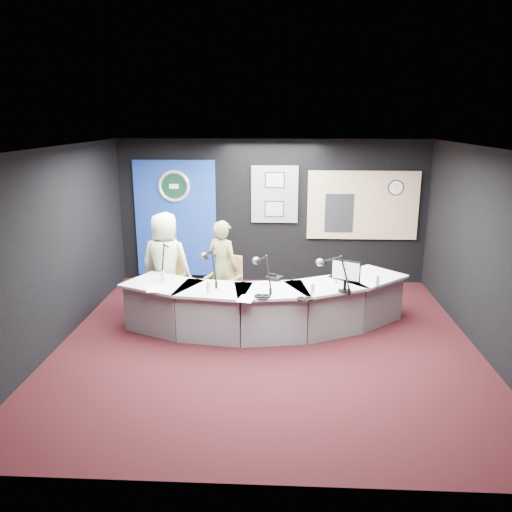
{
  "coord_description": "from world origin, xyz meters",
  "views": [
    {
      "loc": [
        0.19,
        -6.9,
        3.19
      ],
      "look_at": [
        -0.2,
        0.8,
        1.1
      ],
      "focal_mm": 36.0,
      "sensor_mm": 36.0,
      "label": 1
    }
  ],
  "objects_px": {
    "broadcast_desk": "(265,306)",
    "person_woman": "(223,268)",
    "armchair_left": "(167,285)",
    "armchair_right": "(223,287)",
    "person_man": "(165,263)"
  },
  "relations": [
    {
      "from": "broadcast_desk",
      "to": "armchair_right",
      "type": "xyz_separation_m",
      "value": [
        -0.71,
        0.62,
        0.08
      ]
    },
    {
      "from": "broadcast_desk",
      "to": "armchair_left",
      "type": "distance_m",
      "value": 1.79
    },
    {
      "from": "broadcast_desk",
      "to": "armchair_left",
      "type": "bearing_deg",
      "value": 159.46
    },
    {
      "from": "armchair_right",
      "to": "person_man",
      "type": "height_order",
      "value": "person_man"
    },
    {
      "from": "armchair_left",
      "to": "broadcast_desk",
      "type": "bearing_deg",
      "value": 3.28
    },
    {
      "from": "armchair_right",
      "to": "person_woman",
      "type": "distance_m",
      "value": 0.34
    },
    {
      "from": "broadcast_desk",
      "to": "armchair_left",
      "type": "relative_size",
      "value": 4.8
    },
    {
      "from": "armchair_left",
      "to": "person_woman",
      "type": "xyz_separation_m",
      "value": [
        0.96,
        -0.0,
        0.32
      ]
    },
    {
      "from": "armchair_left",
      "to": "person_woman",
      "type": "bearing_deg",
      "value": 23.63
    },
    {
      "from": "broadcast_desk",
      "to": "person_woman",
      "type": "bearing_deg",
      "value": 138.91
    },
    {
      "from": "armchair_right",
      "to": "person_man",
      "type": "bearing_deg",
      "value": -157.91
    },
    {
      "from": "armchair_right",
      "to": "person_man",
      "type": "distance_m",
      "value": 1.04
    },
    {
      "from": "broadcast_desk",
      "to": "armchair_right",
      "type": "distance_m",
      "value": 0.95
    },
    {
      "from": "armchair_right",
      "to": "person_woman",
      "type": "bearing_deg",
      "value": 0.0
    },
    {
      "from": "armchair_left",
      "to": "person_man",
      "type": "distance_m",
      "value": 0.38
    }
  ]
}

